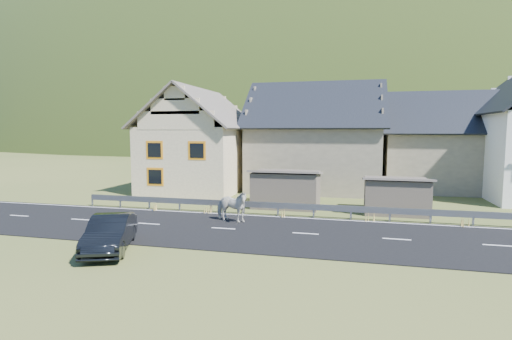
# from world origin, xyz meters

# --- Properties ---
(ground) EXTENTS (160.00, 160.00, 0.00)m
(ground) POSITION_xyz_m (0.00, 0.00, 0.00)
(ground) COLOR #3F4E21
(ground) RESTS_ON ground
(road) EXTENTS (60.00, 7.00, 0.04)m
(road) POSITION_xyz_m (0.00, 0.00, 0.02)
(road) COLOR black
(road) RESTS_ON ground
(lane_markings) EXTENTS (60.00, 6.60, 0.01)m
(lane_markings) POSITION_xyz_m (0.00, 0.00, 0.04)
(lane_markings) COLOR silver
(lane_markings) RESTS_ON road
(guardrail) EXTENTS (28.10, 0.09, 0.75)m
(guardrail) POSITION_xyz_m (-0.00, 3.68, 0.56)
(guardrail) COLOR #93969B
(guardrail) RESTS_ON ground
(shed_left) EXTENTS (4.30, 3.30, 2.40)m
(shed_left) POSITION_xyz_m (-2.00, 6.50, 1.10)
(shed_left) COLOR #60564A
(shed_left) RESTS_ON ground
(shed_right) EXTENTS (3.80, 2.90, 2.20)m
(shed_right) POSITION_xyz_m (4.50, 6.00, 1.00)
(shed_right) COLOR #60564A
(shed_right) RESTS_ON ground
(house_cream) EXTENTS (7.80, 9.80, 8.30)m
(house_cream) POSITION_xyz_m (-10.00, 12.00, 4.36)
(house_cream) COLOR beige
(house_cream) RESTS_ON ground
(house_stone_a) EXTENTS (10.80, 9.80, 8.90)m
(house_stone_a) POSITION_xyz_m (-1.00, 15.00, 4.63)
(house_stone_a) COLOR gray
(house_stone_a) RESTS_ON ground
(house_stone_b) EXTENTS (9.80, 8.80, 8.10)m
(house_stone_b) POSITION_xyz_m (9.00, 17.00, 4.24)
(house_stone_b) COLOR gray
(house_stone_b) RESTS_ON ground
(mountain) EXTENTS (440.00, 280.00, 260.00)m
(mountain) POSITION_xyz_m (5.00, 180.00, -20.00)
(mountain) COLOR black
(mountain) RESTS_ON ground
(conifer_patch) EXTENTS (76.00, 50.00, 28.00)m
(conifer_patch) POSITION_xyz_m (-55.00, 110.00, 6.00)
(conifer_patch) COLOR black
(conifer_patch) RESTS_ON ground
(horse) EXTENTS (1.30, 2.11, 1.66)m
(horse) POSITION_xyz_m (-4.04, 1.45, 0.87)
(horse) COLOR beige
(horse) RESTS_ON road
(car) EXTENTS (2.95, 4.46, 1.39)m
(car) POSITION_xyz_m (-7.33, -4.29, 0.70)
(car) COLOR black
(car) RESTS_ON ground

